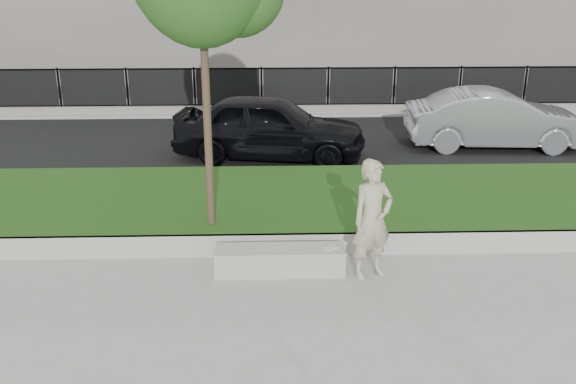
{
  "coord_description": "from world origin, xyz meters",
  "views": [
    {
      "loc": [
        -0.41,
        -9.07,
        4.76
      ],
      "look_at": [
        -0.08,
        1.2,
        1.11
      ],
      "focal_mm": 40.0,
      "sensor_mm": 36.0,
      "label": 1
    }
  ],
  "objects_px": {
    "car_silver": "(496,119)",
    "man": "(372,219)",
    "car_dark": "(270,127)",
    "book": "(331,247)",
    "stone_bench": "(280,260)"
  },
  "relations": [
    {
      "from": "stone_bench",
      "to": "car_silver",
      "type": "distance_m",
      "value": 9.47
    },
    {
      "from": "man",
      "to": "car_silver",
      "type": "xyz_separation_m",
      "value": [
        4.53,
        7.46,
        -0.15
      ]
    },
    {
      "from": "car_silver",
      "to": "man",
      "type": "bearing_deg",
      "value": 152.28
    },
    {
      "from": "stone_bench",
      "to": "car_dark",
      "type": "distance_m",
      "value": 6.51
    },
    {
      "from": "man",
      "to": "car_dark",
      "type": "xyz_separation_m",
      "value": [
        -1.58,
        6.62,
        -0.11
      ]
    },
    {
      "from": "car_dark",
      "to": "stone_bench",
      "type": "bearing_deg",
      "value": -169.36
    },
    {
      "from": "book",
      "to": "stone_bench",
      "type": "bearing_deg",
      "value": 149.71
    },
    {
      "from": "man",
      "to": "car_silver",
      "type": "distance_m",
      "value": 8.73
    },
    {
      "from": "car_dark",
      "to": "car_silver",
      "type": "bearing_deg",
      "value": -72.65
    },
    {
      "from": "book",
      "to": "car_dark",
      "type": "distance_m",
      "value": 6.58
    },
    {
      "from": "car_dark",
      "to": "car_silver",
      "type": "xyz_separation_m",
      "value": [
        6.11,
        0.83,
        -0.05
      ]
    },
    {
      "from": "man",
      "to": "car_silver",
      "type": "height_order",
      "value": "man"
    },
    {
      "from": "book",
      "to": "car_silver",
      "type": "xyz_separation_m",
      "value": [
        5.16,
        7.33,
        0.38
      ]
    },
    {
      "from": "car_dark",
      "to": "man",
      "type": "bearing_deg",
      "value": -157.0
    },
    {
      "from": "book",
      "to": "car_silver",
      "type": "distance_m",
      "value": 8.97
    }
  ]
}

